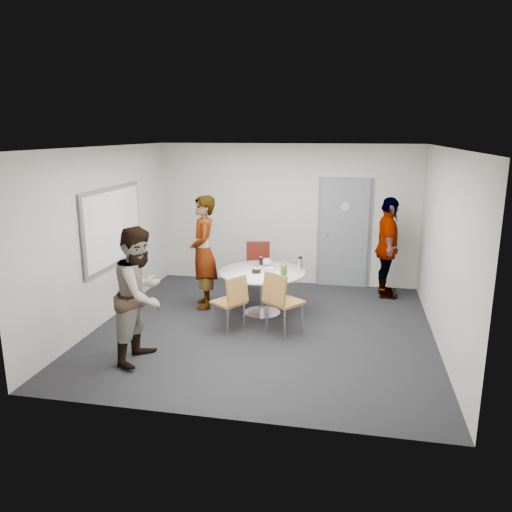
% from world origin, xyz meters
% --- Properties ---
extents(floor, '(5.00, 5.00, 0.00)m').
position_xyz_m(floor, '(0.00, 0.00, 0.00)').
color(floor, black).
rests_on(floor, ground).
extents(ceiling, '(5.00, 5.00, 0.00)m').
position_xyz_m(ceiling, '(0.00, 0.00, 2.70)').
color(ceiling, silver).
rests_on(ceiling, wall_back).
extents(wall_back, '(5.00, 0.00, 5.00)m').
position_xyz_m(wall_back, '(0.00, 2.50, 1.35)').
color(wall_back, beige).
rests_on(wall_back, floor).
extents(wall_left, '(0.00, 5.00, 5.00)m').
position_xyz_m(wall_left, '(-2.50, 0.00, 1.35)').
color(wall_left, beige).
rests_on(wall_left, floor).
extents(wall_right, '(0.00, 5.00, 5.00)m').
position_xyz_m(wall_right, '(2.50, 0.00, 1.35)').
color(wall_right, beige).
rests_on(wall_right, floor).
extents(wall_front, '(5.00, 0.00, 5.00)m').
position_xyz_m(wall_front, '(0.00, -2.50, 1.35)').
color(wall_front, beige).
rests_on(wall_front, floor).
extents(door, '(1.02, 0.17, 2.12)m').
position_xyz_m(door, '(1.10, 2.48, 1.03)').
color(door, slate).
rests_on(door, wall_back).
extents(whiteboard, '(0.04, 1.90, 1.25)m').
position_xyz_m(whiteboard, '(-2.46, 0.20, 1.45)').
color(whiteboard, slate).
rests_on(whiteboard, wall_left).
extents(table, '(1.40, 1.40, 1.02)m').
position_xyz_m(table, '(-0.12, 0.64, 0.63)').
color(table, white).
rests_on(table, floor).
extents(chair_near_left, '(0.59, 0.58, 0.86)m').
position_xyz_m(chair_near_left, '(-0.44, -0.20, 0.52)').
color(chair_near_left, brown).
rests_on(chair_near_left, floor).
extents(chair_near_right, '(0.65, 0.66, 0.95)m').
position_xyz_m(chair_near_right, '(0.27, -0.19, 0.58)').
color(chair_near_right, brown).
rests_on(chair_near_right, floor).
extents(chair_far, '(0.53, 0.57, 0.95)m').
position_xyz_m(chair_far, '(-0.42, 1.73, 0.58)').
color(chair_far, maroon).
rests_on(chair_far, floor).
extents(person_main, '(0.66, 0.81, 1.90)m').
position_xyz_m(person_main, '(-1.18, 0.80, 0.95)').
color(person_main, '#A5C6EA').
rests_on(person_main, floor).
extents(person_left, '(0.75, 0.92, 1.77)m').
position_xyz_m(person_left, '(-1.36, -1.32, 0.89)').
color(person_left, white).
rests_on(person_left, floor).
extents(person_right, '(0.47, 1.07, 1.81)m').
position_xyz_m(person_right, '(1.88, 1.95, 0.91)').
color(person_right, black).
rests_on(person_right, floor).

